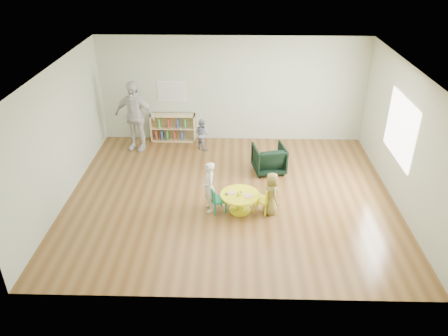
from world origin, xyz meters
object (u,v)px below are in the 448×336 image
armchair (269,159)px  kid_chair_right (264,199)px  activity_table (240,199)px  adult_caretaker (135,116)px  toddler (202,134)px  bookshelf (173,128)px  kid_chair_left (216,199)px  child_left (209,187)px  child_right (271,194)px

armchair → kid_chair_right: bearing=71.8°
kid_chair_right → armchair: 1.74m
activity_table → adult_caretaker: adult_caretaker is taller
activity_table → toddler: size_ratio=0.97×
armchair → adult_caretaker: bearing=-30.0°
kid_chair_right → adult_caretaker: adult_caretaker is taller
bookshelf → armchair: (2.51, -1.71, -0.03)m
kid_chair_left → adult_caretaker: bearing=-167.5°
bookshelf → toddler: (0.84, -0.51, 0.05)m
child_left → toddler: (-0.35, 2.88, -0.13)m
armchair → toddler: size_ratio=0.89×
kid_chair_right → armchair: bearing=14.7°
kid_chair_left → bookshelf: size_ratio=0.46×
activity_table → bookshelf: size_ratio=0.67×
activity_table → toddler: (-0.98, 2.91, 0.14)m
armchair → kid_chair_left: bearing=44.7°
bookshelf → toddler: toddler is taller
activity_table → child_right: (0.62, -0.05, 0.18)m
activity_table → kid_chair_left: size_ratio=1.44×
child_right → toddler: size_ratio=1.11×
adult_caretaker → child_right: bearing=-27.3°
bookshelf → adult_caretaker: size_ratio=0.65×
kid_chair_left → adult_caretaker: adult_caretaker is taller
kid_chair_left → armchair: 2.10m
kid_chair_left → armchair: bearing=121.0°
activity_table → child_left: bearing=177.0°
activity_table → kid_chair_right: kid_chair_right is taller
activity_table → child_right: size_ratio=0.87×
kid_chair_left → child_left: 0.29m
child_right → kid_chair_right: bearing=58.8°
child_left → child_right: (1.25, -0.09, -0.08)m
bookshelf → adult_caretaker: bearing=-147.6°
activity_table → toddler: 3.07m
toddler → adult_caretaker: bearing=45.8°
toddler → child_right: bearing=162.7°
activity_table → armchair: armchair is taller
kid_chair_right → kid_chair_left: bearing=112.2°
adult_caretaker → toddler: bearing=15.6°
armchair → child_left: (-1.32, -1.67, 0.21)m
activity_table → child_right: child_right is taller
bookshelf → adult_caretaker: adult_caretaker is taller
kid_chair_right → toddler: bearing=48.2°
child_right → child_left: bearing=67.5°
kid_chair_left → child_left: (-0.15, 0.06, 0.24)m
bookshelf → adult_caretaker: 1.17m
kid_chair_right → child_right: size_ratio=0.63×
kid_chair_left → child_right: size_ratio=0.61×
child_left → kid_chair_right: bearing=74.1°
activity_table → bookshelf: bearing=117.9°
activity_table → armchair: bearing=67.8°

